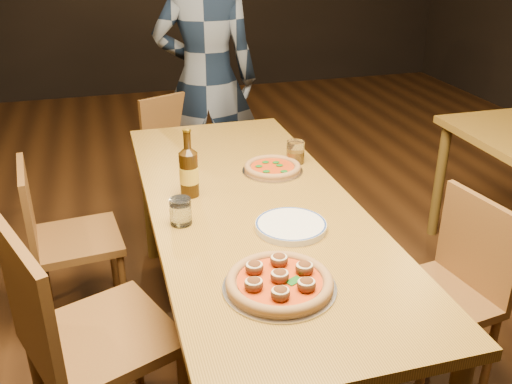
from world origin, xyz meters
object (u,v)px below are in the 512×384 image
object	(u,v)px
chair_main_sw	(77,238)
diner	(207,81)
chair_main_nw	(102,336)
pizza_meatball	(280,282)
table_main	(253,219)
beer_bottle	(189,173)
chair_main_e	(434,297)
chair_end	(189,165)
amber_glass	(295,152)
pizza_margherita	(273,168)
plate_stack	(291,226)
water_glass	(181,211)

from	to	relation	value
chair_main_sw	diner	size ratio (longest dim) A/B	0.48
chair_main_nw	pizza_meatball	size ratio (longest dim) A/B	2.77
table_main	beer_bottle	xyz separation A→B (m)	(-0.23, 0.14, 0.17)
chair_main_sw	diner	world-z (taller)	diner
chair_main_e	beer_bottle	distance (m)	1.08
chair_main_nw	beer_bottle	world-z (taller)	beer_bottle
chair_end	table_main	bearing A→B (deg)	-109.76
beer_bottle	amber_glass	distance (m)	0.57
pizza_margherita	diner	bearing A→B (deg)	92.74
chair_main_sw	plate_stack	world-z (taller)	chair_main_sw
pizza_meatball	amber_glass	world-z (taller)	amber_glass
table_main	chair_main_e	bearing A→B (deg)	-29.74
chair_main_nw	pizza_margherita	size ratio (longest dim) A/B	3.57
chair_main_e	beer_bottle	size ratio (longest dim) A/B	3.11
table_main	chair_main_nw	xyz separation A→B (m)	(-0.62, -0.32, -0.20)
table_main	chair_end	distance (m)	1.25
chair_main_sw	pizza_margherita	world-z (taller)	chair_main_sw
chair_main_sw	diner	distance (m)	1.35
water_glass	beer_bottle	bearing A→B (deg)	72.46
beer_bottle	amber_glass	xyz separation A→B (m)	(0.53, 0.21, -0.05)
chair_main_nw	water_glass	world-z (taller)	chair_main_nw
chair_main_sw	water_glass	distance (m)	0.82
pizza_meatball	diner	size ratio (longest dim) A/B	0.20
amber_glass	chair_main_nw	bearing A→B (deg)	-143.95
chair_main_nw	pizza_margherita	distance (m)	1.03
beer_bottle	chair_main_e	bearing A→B (deg)	-30.07
chair_main_e	water_glass	xyz separation A→B (m)	(-0.93, 0.27, 0.37)
chair_main_nw	chair_main_e	bearing A→B (deg)	-113.49
pizza_meatball	chair_main_nw	bearing A→B (deg)	154.26
chair_main_e	plate_stack	world-z (taller)	chair_main_e
pizza_meatball	diner	world-z (taller)	diner
pizza_meatball	water_glass	world-z (taller)	water_glass
chair_end	pizza_margherita	distance (m)	1.03
pizza_margherita	diner	xyz separation A→B (m)	(-0.06, 1.19, 0.10)
plate_stack	water_glass	bearing A→B (deg)	158.14
chair_end	amber_glass	bearing A→B (deg)	-90.12
pizza_margherita	chair_main_nw	bearing A→B (deg)	-142.80
chair_main_nw	diner	world-z (taller)	diner
table_main	pizza_meatball	bearing A→B (deg)	-97.43
table_main	pizza_meatball	distance (m)	0.59
chair_main_sw	pizza_meatball	bearing A→B (deg)	-155.35
pizza_margherita	amber_glass	size ratio (longest dim) A/B	2.62
chair_main_e	chair_main_sw	bearing A→B (deg)	-131.06
pizza_meatball	table_main	bearing A→B (deg)	82.57
beer_bottle	diner	world-z (taller)	diner
water_glass	plate_stack	bearing A→B (deg)	-21.86
table_main	chair_main_e	xyz separation A→B (m)	(0.64, -0.36, -0.25)
chair_end	pizza_margherita	xyz separation A→B (m)	(0.23, -0.94, 0.34)
chair_main_nw	beer_bottle	bearing A→B (deg)	-62.35
water_glass	amber_glass	size ratio (longest dim) A/B	0.97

